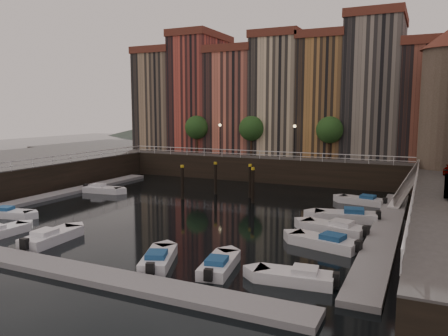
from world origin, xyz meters
The scene contains 24 objects.
ground centered at (0.00, 0.00, 0.00)m, with size 200.00×200.00×0.00m, color black.
quay_far centered at (0.00, 26.00, 1.50)m, with size 80.00×20.00×3.00m, color black.
dock_left centered at (-16.20, -1.00, 0.17)m, with size 2.00×28.00×0.35m, color gray.
dock_right centered at (16.20, -1.00, 0.17)m, with size 2.00×28.00×0.35m, color gray.
dock_near centered at (0.00, -17.00, 0.17)m, with size 30.00×2.00×0.35m, color gray.
mountains centered at (1.72, 110.00, 7.92)m, with size 145.00×100.00×18.00m.
far_terrace centered at (3.31, 23.50, 10.95)m, with size 48.70×10.30×17.50m.
corner_tower centered at (20.00, 14.50, 10.19)m, with size 5.20×5.20×13.80m.
promenade_trees centered at (-1.33, 18.20, 6.58)m, with size 21.20×3.20×5.20m.
street_lamps centered at (-1.00, 17.20, 5.90)m, with size 10.36×0.36×4.18m.
railings centered at (0.00, 4.88, 3.79)m, with size 36.08×34.04×0.52m.
gangway centered at (17.10, 10.00, 1.92)m, with size 2.78×8.32×3.73m.
mooring_pilings centered at (0.23, 5.32, 1.65)m, with size 7.41×4.15×3.78m.
boat_left_1 centered at (-12.89, -9.46, 0.32)m, with size 4.22×2.28×0.95m.
boat_left_3 centered at (-13.24, 2.51, 0.34)m, with size 4.54×2.20×1.02m.
boat_right_0 centered at (12.85, -13.06, 0.33)m, with size 4.36×1.95×0.98m.
boat_right_1 centered at (12.97, -6.51, 0.37)m, with size 4.85×2.76×1.09m.
boat_right_2 centered at (12.86, -2.91, 0.38)m, with size 5.04×2.78×1.13m.
boat_right_3 centered at (13.05, 1.18, 0.40)m, with size 5.26×2.72×1.18m.
boat_right_4 centered at (13.35, 8.41, 0.34)m, with size 4.49×2.30×1.01m.
boat_near_0 centered at (-8.60, -13.72, 0.32)m, with size 1.64×4.16×0.95m.
boat_near_1 centered at (-4.17, -13.28, 0.37)m, with size 1.97×4.80×1.09m.
boat_near_2 centered at (4.82, -13.77, 0.33)m, with size 2.93×4.35×0.98m.
boat_near_3 centered at (8.44, -13.15, 0.32)m, with size 2.16×4.29×0.96m.
Camera 1 is at (18.60, -34.26, 8.90)m, focal length 35.00 mm.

